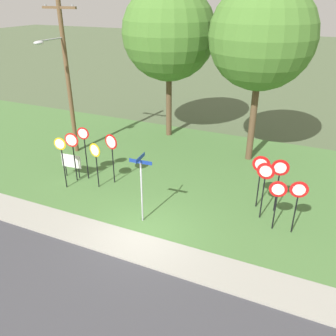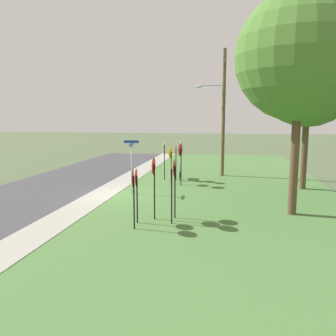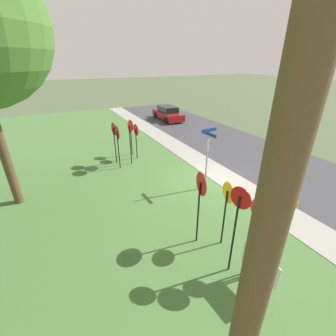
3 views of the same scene
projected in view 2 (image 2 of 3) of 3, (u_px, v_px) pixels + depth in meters
name	position (u px, v px, depth m)	size (l,w,h in m)	color
ground_plane	(115.00, 196.00, 18.42)	(160.00, 160.00, 0.00)	#4C5B3D
road_asphalt	(34.00, 193.00, 19.22)	(44.00, 6.40, 0.01)	#3D3D42
sidewalk_strip	(101.00, 195.00, 18.55)	(44.00, 1.60, 0.06)	#99968C
grass_median	(227.00, 200.00, 17.41)	(44.00, 12.00, 0.04)	#477038
stop_sign_near_left	(171.00, 158.00, 21.43)	(0.66, 0.16, 2.31)	black
stop_sign_near_right	(164.00, 152.00, 22.89)	(0.60, 0.13, 2.62)	black
stop_sign_far_left	(181.00, 152.00, 22.25)	(0.60, 0.14, 2.78)	black
stop_sign_far_center	(176.00, 152.00, 22.74)	(0.71, 0.15, 2.57)	black
stop_sign_far_right	(181.00, 155.00, 20.83)	(0.74, 0.17, 2.58)	black
yield_sign_near_left	(154.00, 173.00, 13.77)	(0.72, 0.10, 2.58)	black
yield_sign_near_right	(174.00, 174.00, 13.95)	(0.75, 0.10, 2.48)	black
yield_sign_far_left	(171.00, 178.00, 13.20)	(0.73, 0.14, 2.47)	black
yield_sign_far_right	(133.00, 184.00, 12.57)	(0.69, 0.15, 2.30)	black
yield_sign_center	(136.00, 183.00, 13.31)	(0.69, 0.12, 2.18)	black
street_name_post	(132.00, 162.00, 18.47)	(0.96, 0.82, 2.96)	#9EA0A8
utility_pole	(222.00, 109.00, 24.10)	(2.10, 2.19, 8.95)	brown
notice_board	(180.00, 167.00, 23.25)	(1.10, 0.11, 1.25)	black
oak_tree_left	(309.00, 78.00, 19.19)	(5.59, 5.59, 9.21)	brown
oak_tree_right	(300.00, 57.00, 13.83)	(5.30, 5.30, 9.28)	brown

